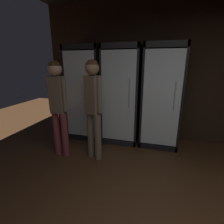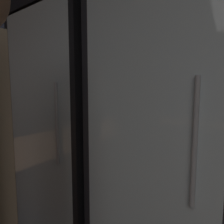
{
  "view_description": "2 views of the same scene",
  "coord_description": "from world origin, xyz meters",
  "views": [
    {
      "loc": [
        -0.57,
        -0.58,
        1.58
      ],
      "look_at": [
        -1.37,
        2.29,
        0.71
      ],
      "focal_mm": 26.66,
      "sensor_mm": 36.0,
      "label": 1
    },
    {
      "loc": [
        -0.96,
        1.63,
        1.24
      ],
      "look_at": [
        -1.56,
        2.55,
        1.13
      ],
      "focal_mm": 28.92,
      "sensor_mm": 36.0,
      "label": 2
    }
  ],
  "objects": [
    {
      "name": "cooler_center",
      "position": [
        -0.5,
        2.72,
        0.94
      ],
      "size": [
        0.72,
        0.64,
        1.93
      ],
      "color": "black",
      "rests_on": "ground"
    },
    {
      "name": "shopper_near",
      "position": [
        -1.55,
        1.83,
        1.0
      ],
      "size": [
        0.33,
        0.24,
        1.64
      ],
      "color": "#72604C",
      "rests_on": "ground"
    },
    {
      "name": "shopper_far",
      "position": [
        -2.14,
        1.75,
        1.0
      ],
      "size": [
        0.34,
        0.21,
        1.62
      ],
      "color": "brown",
      "rests_on": "ground"
    },
    {
      "name": "cooler_far_left",
      "position": [
        -2.04,
        2.72,
        0.95
      ],
      "size": [
        0.72,
        0.64,
        1.93
      ],
      "color": "black",
      "rests_on": "ground"
    },
    {
      "name": "wall_back",
      "position": [
        0.0,
        3.03,
        1.4
      ],
      "size": [
        6.0,
        0.06,
        2.8
      ],
      "primitive_type": "cube",
      "color": "black",
      "rests_on": "ground"
    },
    {
      "name": "cooler_left",
      "position": [
        -1.27,
        2.72,
        0.95
      ],
      "size": [
        0.72,
        0.64,
        1.93
      ],
      "color": "black",
      "rests_on": "ground"
    }
  ]
}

